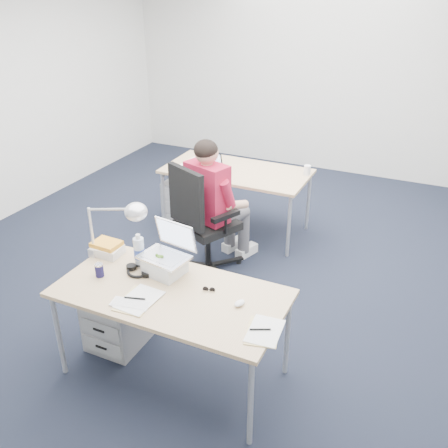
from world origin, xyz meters
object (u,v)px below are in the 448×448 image
(wireless_keyboard, at_px, (130,304))
(desk_far, at_px, (236,174))
(cordless_phone, at_px, (142,252))
(far_cup, at_px, (307,170))
(desk_near, at_px, (171,297))
(dark_laptop, at_px, (206,161))
(silver_laptop, at_px, (164,251))
(headphones, at_px, (139,270))
(desk_lamp, at_px, (108,228))
(office_chair, at_px, (205,243))
(drawer_pedestal_near, at_px, (120,312))
(water_bottle, at_px, (139,250))
(drawer_pedestal_far, at_px, (187,201))
(bear_figurine, at_px, (160,264))
(can_koozie, at_px, (99,270))
(book_stack, at_px, (107,248))
(sunglasses, at_px, (209,289))
(seated_person, at_px, (218,204))
(computer_mouse, at_px, (240,303))

(wireless_keyboard, bearing_deg, desk_far, 88.61)
(wireless_keyboard, distance_m, cordless_phone, 0.58)
(desk_far, bearing_deg, far_cup, 14.51)
(desk_near, relative_size, dark_laptop, 5.59)
(silver_laptop, distance_m, headphones, 0.25)
(desk_lamp, distance_m, far_cup, 2.51)
(office_chair, bearing_deg, drawer_pedestal_near, -71.85)
(desk_near, distance_m, desk_far, 2.40)
(water_bottle, bearing_deg, drawer_pedestal_far, 110.07)
(cordless_phone, bearing_deg, desk_near, -8.99)
(wireless_keyboard, height_order, bear_figurine, bear_figurine)
(cordless_phone, bearing_deg, can_koozie, -91.05)
(cordless_phone, distance_m, far_cup, 2.35)
(desk_near, distance_m, wireless_keyboard, 0.30)
(dark_laptop, bearing_deg, desk_lamp, -70.79)
(water_bottle, relative_size, cordless_phone, 1.92)
(office_chair, distance_m, dark_laptop, 1.06)
(office_chair, distance_m, far_cup, 1.42)
(silver_laptop, bearing_deg, drawer_pedestal_far, 124.12)
(silver_laptop, height_order, wireless_keyboard, silver_laptop)
(can_koozie, xyz_separation_m, water_bottle, (0.18, 0.25, 0.08))
(book_stack, xyz_separation_m, desk_lamp, (0.08, -0.05, 0.22))
(can_koozie, distance_m, book_stack, 0.32)
(wireless_keyboard, height_order, sunglasses, sunglasses)
(wireless_keyboard, bearing_deg, water_bottle, 106.49)
(desk_near, relative_size, wireless_keyboard, 6.10)
(headphones, bearing_deg, drawer_pedestal_far, 121.27)
(can_koozie, bearing_deg, dark_laptop, 96.98)
(bear_figurine, relative_size, dark_laptop, 0.57)
(seated_person, xyz_separation_m, drawer_pedestal_far, (-0.75, 0.71, -0.40))
(desk_near, distance_m, cordless_phone, 0.50)
(wireless_keyboard, height_order, far_cup, far_cup)
(silver_laptop, xyz_separation_m, far_cup, (0.37, 2.35, -0.13))
(silver_laptop, relative_size, book_stack, 1.60)
(office_chair, height_order, silver_laptop, office_chair)
(seated_person, distance_m, water_bottle, 1.35)
(desk_lamp, bearing_deg, sunglasses, 6.80)
(drawer_pedestal_far, bearing_deg, water_bottle, -69.93)
(wireless_keyboard, relative_size, dark_laptop, 0.92)
(seated_person, height_order, can_koozie, seated_person)
(wireless_keyboard, height_order, can_koozie, can_koozie)
(wireless_keyboard, distance_m, can_koozie, 0.45)
(seated_person, distance_m, computer_mouse, 1.73)
(computer_mouse, height_order, water_bottle, water_bottle)
(drawer_pedestal_near, distance_m, book_stack, 0.53)
(book_stack, xyz_separation_m, sunglasses, (0.94, -0.11, -0.04))
(seated_person, relative_size, far_cup, 12.81)
(wireless_keyboard, relative_size, headphones, 1.15)
(computer_mouse, distance_m, water_bottle, 0.90)
(desk_lamp, distance_m, dark_laptop, 2.04)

